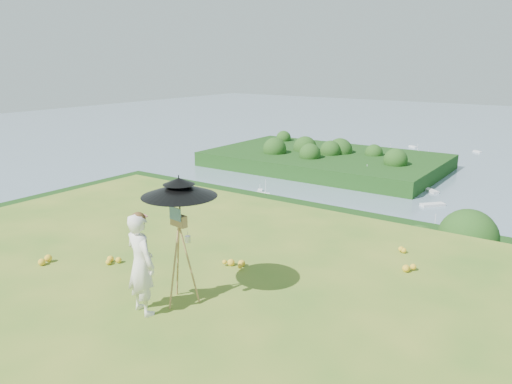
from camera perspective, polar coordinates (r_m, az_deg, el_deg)
The scene contains 8 objects.
ground at distance 7.40m, azimuth -17.51°, elevation -15.21°, with size 14.00×14.00×0.00m, color #3E7421.
peninsula at distance 180.85m, azimuth 7.89°, elevation 4.39°, with size 90.00×60.00×12.00m, color #15360E, non-canonical shape.
slope_trees at distance 43.33m, azimuth 24.88°, elevation -12.03°, with size 110.00×50.00×6.00m, color #1B4815, non-canonical shape.
wildflowers at distance 7.50m, azimuth -16.01°, elevation -14.12°, with size 10.00×10.50×0.12m, color gold, non-canonical shape.
painter at distance 7.47m, azimuth -13.02°, elevation -8.01°, with size 0.56×0.37×1.53m, color white.
field_easel at distance 7.66m, azimuth -8.66°, elevation -7.18°, with size 0.58×0.58×1.54m, color #A78246, non-canonical shape.
sun_umbrella at distance 7.40m, azimuth -8.73°, elevation -0.88°, with size 1.12×1.12×0.74m, color black, non-canonical shape.
painter_cap at distance 7.22m, azimuth -13.35°, elevation -2.69°, with size 0.21×0.25×0.10m, color #E17E7B, non-canonical shape.
Camera 1 is at (5.23, -3.76, 3.63)m, focal length 35.00 mm.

